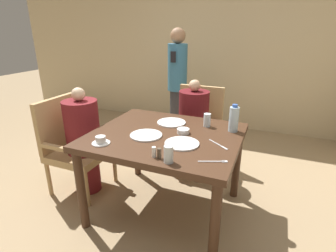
% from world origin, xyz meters
% --- Properties ---
extents(ground_plane, '(16.00, 16.00, 0.00)m').
position_xyz_m(ground_plane, '(0.00, 0.00, 0.00)').
color(ground_plane, '#9E8460').
extents(wall_back, '(8.00, 0.06, 2.80)m').
position_xyz_m(wall_back, '(0.00, 2.41, 1.40)').
color(wall_back, '#C6B289').
rests_on(wall_back, ground_plane).
extents(dining_table, '(1.19, 1.03, 0.75)m').
position_xyz_m(dining_table, '(0.00, 0.00, 0.65)').
color(dining_table, '#422819').
rests_on(dining_table, ground_plane).
extents(chair_left_side, '(0.52, 0.52, 0.93)m').
position_xyz_m(chair_left_side, '(-1.00, 0.00, 0.49)').
color(chair_left_side, tan).
rests_on(chair_left_side, ground_plane).
extents(diner_in_left_chair, '(0.32, 0.32, 1.06)m').
position_xyz_m(diner_in_left_chair, '(-0.85, 0.00, 0.54)').
color(diner_in_left_chair, maroon).
rests_on(diner_in_left_chair, ground_plane).
extents(chair_far_side, '(0.52, 0.52, 0.93)m').
position_xyz_m(chair_far_side, '(0.00, 0.92, 0.49)').
color(chair_far_side, tan).
rests_on(chair_far_side, ground_plane).
extents(diner_in_far_chair, '(0.32, 0.32, 1.06)m').
position_xyz_m(diner_in_far_chair, '(-0.00, 0.77, 0.54)').
color(diner_in_far_chair, '#5B1419').
rests_on(diner_in_far_chair, ground_plane).
extents(standing_host, '(0.27, 0.30, 1.56)m').
position_xyz_m(standing_host, '(-0.50, 1.59, 0.84)').
color(standing_host, '#2D2D33').
rests_on(standing_host, ground_plane).
extents(plate_main_left, '(0.26, 0.26, 0.01)m').
position_xyz_m(plate_main_left, '(-0.13, -0.10, 0.75)').
color(plate_main_left, white).
rests_on(plate_main_left, dining_table).
extents(plate_main_right, '(0.26, 0.26, 0.01)m').
position_xyz_m(plate_main_right, '(0.19, -0.14, 0.75)').
color(plate_main_right, white).
rests_on(plate_main_right, dining_table).
extents(plate_dessert_center, '(0.26, 0.26, 0.01)m').
position_xyz_m(plate_dessert_center, '(-0.05, 0.25, 0.75)').
color(plate_dessert_center, white).
rests_on(plate_dessert_center, dining_table).
extents(teacup_with_saucer, '(0.14, 0.14, 0.06)m').
position_xyz_m(teacup_with_saucer, '(-0.37, -0.36, 0.77)').
color(teacup_with_saucer, white).
rests_on(teacup_with_saucer, dining_table).
extents(bowl_small, '(0.10, 0.10, 0.04)m').
position_xyz_m(bowl_small, '(0.13, 0.07, 0.77)').
color(bowl_small, white).
rests_on(bowl_small, dining_table).
extents(water_bottle, '(0.08, 0.08, 0.23)m').
position_xyz_m(water_bottle, '(0.50, 0.27, 0.85)').
color(water_bottle, silver).
rests_on(water_bottle, dining_table).
extents(glass_tall_near, '(0.06, 0.06, 0.12)m').
position_xyz_m(glass_tall_near, '(0.21, -0.44, 0.80)').
color(glass_tall_near, silver).
rests_on(glass_tall_near, dining_table).
extents(glass_tall_mid, '(0.06, 0.06, 0.12)m').
position_xyz_m(glass_tall_mid, '(0.27, 0.30, 0.80)').
color(glass_tall_mid, silver).
rests_on(glass_tall_mid, dining_table).
extents(salt_shaker, '(0.03, 0.03, 0.07)m').
position_xyz_m(salt_shaker, '(0.09, -0.41, 0.78)').
color(salt_shaker, white).
rests_on(salt_shaker, dining_table).
extents(pepper_shaker, '(0.03, 0.03, 0.07)m').
position_xyz_m(pepper_shaker, '(0.13, -0.41, 0.78)').
color(pepper_shaker, '#4C3D2D').
rests_on(pepper_shaker, dining_table).
extents(fork_beside_plate, '(0.18, 0.09, 0.00)m').
position_xyz_m(fork_beside_plate, '(0.49, -0.31, 0.75)').
color(fork_beside_plate, silver).
rests_on(fork_beside_plate, dining_table).
extents(knife_beside_plate, '(0.17, 0.13, 0.00)m').
position_xyz_m(knife_beside_plate, '(0.45, -0.05, 0.75)').
color(knife_beside_plate, silver).
rests_on(knife_beside_plate, dining_table).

